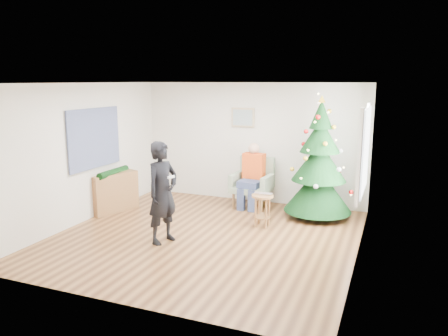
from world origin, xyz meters
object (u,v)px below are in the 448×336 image
at_px(christmas_tree, 319,163).
at_px(standing_man, 163,193).
at_px(stool, 262,210).
at_px(armchair, 253,188).
at_px(console, 114,192).

relative_size(christmas_tree, standing_man, 1.41).
bearing_deg(christmas_tree, stool, -131.05).
bearing_deg(christmas_tree, armchair, 170.80).
bearing_deg(standing_man, console, 73.67).
bearing_deg(standing_man, christmas_tree, -26.48).
relative_size(armchair, console, 1.04).
bearing_deg(stool, armchair, 115.75).
distance_m(armchair, standing_man, 2.69).
bearing_deg(armchair, christmas_tree, -4.77).
height_order(stool, console, console).
bearing_deg(armchair, standing_man, -101.43).
bearing_deg(console, stool, 24.18).
xyz_separation_m(stool, console, (-3.08, -0.22, 0.10)).
distance_m(stool, standing_man, 1.95).
bearing_deg(stool, console, -175.88).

